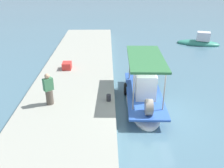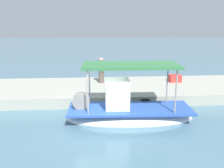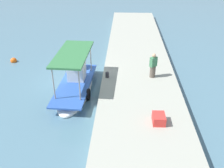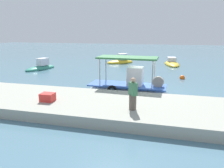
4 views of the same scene
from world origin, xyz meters
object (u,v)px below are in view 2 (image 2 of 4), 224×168
(fisherman_near_bollard, at_px, (101,71))
(cargo_crate, at_px, (175,78))
(main_fishing_boat, at_px, (128,111))
(mooring_bollard, at_px, (107,93))

(fisherman_near_bollard, bearing_deg, cargo_crate, 178.46)
(main_fishing_boat, xyz_separation_m, cargo_crate, (-3.91, -4.92, 0.37))
(main_fishing_boat, relative_size, cargo_crate, 7.89)
(fisherman_near_bollard, distance_m, mooring_bollard, 3.11)
(mooring_bollard, bearing_deg, cargo_crate, -148.52)
(main_fishing_boat, xyz_separation_m, fisherman_near_bollard, (1.09, -5.05, 0.90))
(fisherman_near_bollard, bearing_deg, main_fishing_boat, 102.18)
(fisherman_near_bollard, height_order, mooring_bollard, fisherman_near_bollard)
(mooring_bollard, xyz_separation_m, cargo_crate, (-4.76, -2.92, 0.05))
(mooring_bollard, bearing_deg, main_fishing_boat, 113.14)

